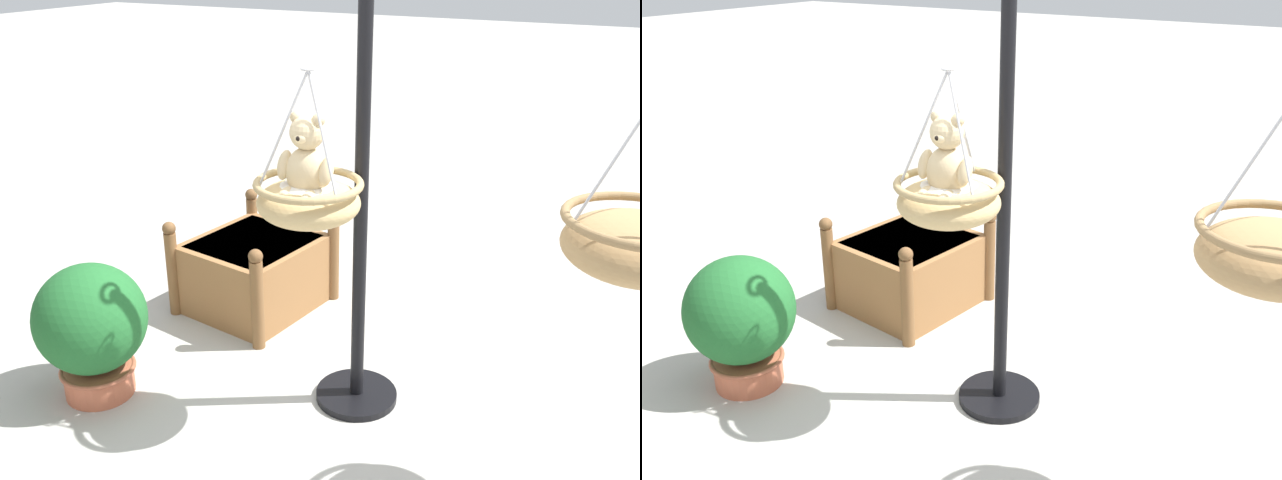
% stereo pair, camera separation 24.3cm
% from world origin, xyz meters
% --- Properties ---
extents(ground_plane, '(40.00, 40.00, 0.00)m').
position_xyz_m(ground_plane, '(0.00, 0.00, 0.00)').
color(ground_plane, '#ADAAA3').
extents(display_pole_central, '(0.44, 0.44, 2.36)m').
position_xyz_m(display_pole_central, '(-0.15, -0.06, 0.72)').
color(display_pole_central, black).
rests_on(display_pole_central, ground).
extents(hanging_basket_with_teddy, '(0.51, 0.51, 0.72)m').
position_xyz_m(hanging_basket_with_teddy, '(-0.00, 0.19, 1.21)').
color(hanging_basket_with_teddy, tan).
extents(teddy_bear, '(0.28, 0.25, 0.40)m').
position_xyz_m(teddy_bear, '(-0.00, 0.21, 1.39)').
color(teddy_bear, '#D1B789').
extents(hanging_basket_left_high, '(0.58, 0.58, 0.76)m').
position_xyz_m(hanging_basket_left_high, '(-1.39, 0.15, 1.25)').
color(hanging_basket_left_high, '#A37F51').
extents(wooden_planter_box, '(0.92, 0.98, 0.66)m').
position_xyz_m(wooden_planter_box, '(0.90, -0.71, 0.26)').
color(wooden_planter_box, olive).
rests_on(wooden_planter_box, ground).
extents(potted_plant_small_succulent, '(0.60, 0.60, 0.76)m').
position_xyz_m(potted_plant_small_succulent, '(1.13, 0.54, 0.42)').
color(potted_plant_small_succulent, '#BC6042').
rests_on(potted_plant_small_succulent, ground).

